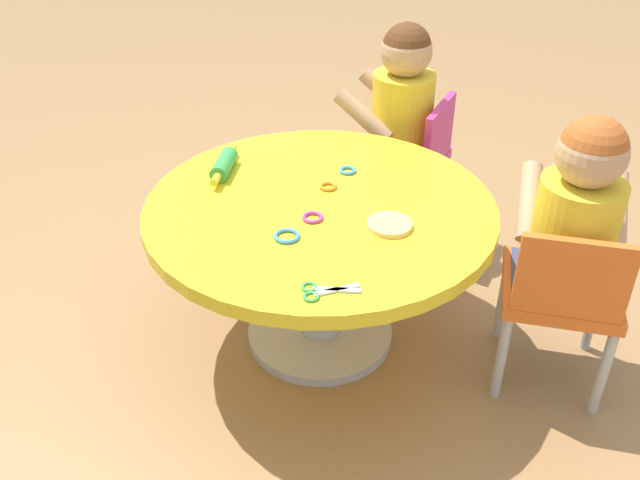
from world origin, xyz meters
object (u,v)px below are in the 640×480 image
Objects in this scene: craft_table at (320,235)px; craft_scissors at (322,291)px; seated_child_right at (402,99)px; child_chair_left at (561,294)px; seated_child_left at (578,212)px; child_chair_right at (408,161)px; rolling_pin at (224,165)px.

craft_table is 0.41m from craft_scissors.
child_chair_left is at bearing -173.01° from seated_child_right.
craft_table is 1.88× the size of seated_child_left.
seated_child_left and seated_child_right have the same top height.
child_chair_right is at bearing -45.82° from craft_table.
seated_child_right reaches higher than rolling_pin.
seated_child_left reaches higher than craft_table.
child_chair_left is at bearing -89.23° from craft_scissors.
seated_child_left is 0.83m from child_chair_right.
craft_scissors is at bearing 147.09° from seated_child_right.
seated_child_right is at bearing 8.67° from seated_child_left.
seated_child_right is at bearing 6.99° from child_chair_left.
child_chair_right is at bearing -73.65° from rolling_pin.
child_chair_left reaches higher than rolling_pin.
seated_child_left is 3.66× the size of craft_scissors.
rolling_pin is at bearing 8.73° from craft_scissors.
craft_scissors is at bearing 144.89° from child_chair_right.
craft_table is 0.66m from child_chair_right.
seated_child_left is 0.83m from seated_child_right.
seated_child_left is at bearing -173.11° from child_chair_right.
child_chair_left is 3.84× the size of craft_scissors.
child_chair_right is 1.05× the size of seated_child_right.
child_chair_left is 2.47× the size of rolling_pin.
child_chair_left is at bearing -174.79° from child_chair_right.
child_chair_right is (0.79, 0.10, -0.23)m from seated_child_left.
rolling_pin reaches higher than craft_scissors.
seated_child_left is 0.69m from craft_scissors.
craft_scissors is (-0.64, -0.10, -0.02)m from rolling_pin.
craft_scissors is (-0.84, 0.59, 0.17)m from child_chair_right.
seated_child_right reaches higher than craft_table.
child_chair_right reaches higher than craft_table.
seated_child_right is 0.70m from rolling_pin.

